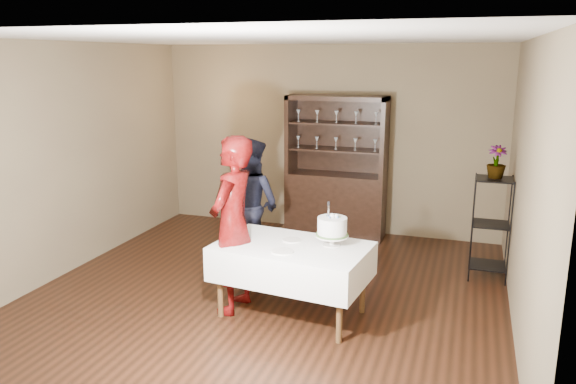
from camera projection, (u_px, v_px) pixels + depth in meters
name	position (u px, v px, depth m)	size (l,w,h in m)	color
floor	(269.00, 292.00, 6.18)	(5.00, 5.00, 0.00)	black
ceiling	(267.00, 38.00, 5.55)	(5.00, 5.00, 0.00)	silver
back_wall	(327.00, 139.00, 8.17)	(5.00, 0.02, 2.70)	brown
wall_left	(70.00, 159.00, 6.63)	(0.02, 5.00, 2.70)	brown
wall_right	(526.00, 189.00, 5.10)	(0.02, 5.00, 2.70)	brown
china_hutch	(336.00, 190.00, 8.04)	(1.40, 0.48, 2.00)	black
plant_etagere	(491.00, 224.00, 6.44)	(0.42, 0.42, 1.20)	black
cake_table	(292.00, 262.00, 5.51)	(1.56, 1.07, 0.73)	white
woman	(233.00, 225.00, 5.57)	(0.65, 0.43, 1.79)	#370505
man	(250.00, 205.00, 6.66)	(0.78, 0.61, 1.61)	black
cake	(332.00, 228.00, 5.43)	(0.37, 0.37, 0.44)	silver
plate_near	(283.00, 251.00, 5.27)	(0.21, 0.21, 0.01)	silver
plate_far	(292.00, 240.00, 5.60)	(0.18, 0.18, 0.01)	silver
potted_plant	(497.00, 162.00, 6.29)	(0.21, 0.21, 0.37)	#446932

